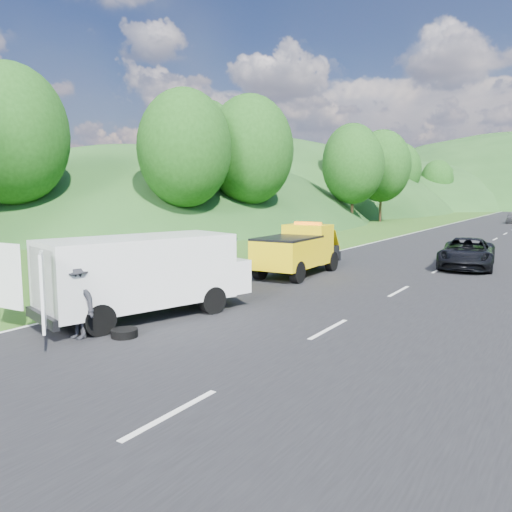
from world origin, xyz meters
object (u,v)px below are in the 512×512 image
Objects in this scene: worker at (78,339)px; passing_suv at (466,268)px; child at (191,295)px; woman at (195,288)px; spare_tire at (125,338)px; suitcase at (176,278)px; white_van at (145,272)px; tow_truck at (298,250)px.

worker is 18.39m from passing_suv.
passing_suv is (6.88, 11.94, 0.00)m from child.
worker reaches higher than passing_suv.
woman is 6.53m from spare_tire.
suitcase is at bearing -162.22° from child.
white_van reaches higher than woman.
suitcase is at bearing 75.17° from woman.
child is 1.89m from suitcase.
passing_suv is at bearing -57.83° from woman.
suitcase is (-2.50, 4.05, -1.01)m from white_van.
tow_truck is 2.84× the size of worker.
woman is 13.23m from passing_suv.
white_van is at bearing -93.92° from tow_truck.
worker is 3.00× the size of suitcase.
child is 5.63m from worker.
worker reaches higher than child.
passing_suv is at bearing 110.59° from child.
child is at bearing 122.91° from white_van.
worker is (1.83, -6.64, 0.00)m from woman.
spare_tire is at bearing -58.72° from suitcase.
spare_tire is (0.86, -10.67, -1.11)m from tow_truck.
suitcase is 0.96× the size of spare_tire.
child is (-1.11, -5.85, -1.11)m from tow_truck.
white_van is at bearing 179.19° from woman.
white_van is 3.45m from child.
suitcase is at bearing 121.28° from spare_tire.
tow_truck reaches higher than passing_suv.
white_van is 2.44m from spare_tire.
white_van is at bearing -118.37° from passing_suv.
white_van is at bearing -22.48° from child.
child is (-0.93, 3.04, -1.33)m from white_van.
suitcase is at bearing 137.55° from white_van.
white_van is 11.25× the size of suitcase.
suitcase reaches higher than spare_tire.
white_van reaches higher than tow_truck.
white_van reaches higher than passing_suv.
spare_tire is (1.97, -4.82, 0.00)m from child.
worker reaches higher than spare_tire.
suitcase reaches higher than child.
white_van is at bearing 91.38° from worker.
woman is at bearing 103.10° from worker.
tow_truck is 1.06× the size of passing_suv.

